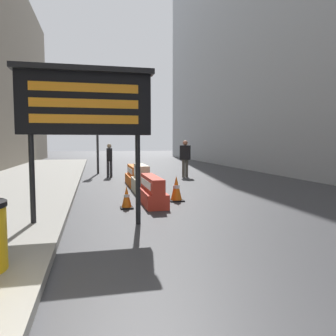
# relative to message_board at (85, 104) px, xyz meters

# --- Properties ---
(message_board) EXTENTS (2.62, 0.36, 3.08)m
(message_board) POSITION_rel_message_board_xyz_m (0.00, 0.00, 0.00)
(message_board) COLOR black
(message_board) RESTS_ON ground_plane
(jersey_barrier_red_striped) EXTENTS (0.54, 1.95, 0.75)m
(jersey_barrier_red_striped) POSITION_rel_message_board_xyz_m (1.66, 2.11, -2.06)
(jersey_barrier_red_striped) COLOR red
(jersey_barrier_red_striped) RESTS_ON ground_plane
(jersey_barrier_cream) EXTENTS (0.50, 1.64, 0.93)m
(jersey_barrier_cream) POSITION_rel_message_board_xyz_m (1.66, 4.11, -1.99)
(jersey_barrier_cream) COLOR beige
(jersey_barrier_cream) RESTS_ON ground_plane
(jersey_barrier_orange_far) EXTENTS (0.52, 2.03, 0.76)m
(jersey_barrier_orange_far) POSITION_rel_message_board_xyz_m (1.66, 6.10, -2.06)
(jersey_barrier_orange_far) COLOR orange
(jersey_barrier_orange_far) RESTS_ON ground_plane
(traffic_cone_near) EXTENTS (0.40, 0.40, 0.72)m
(traffic_cone_near) POSITION_rel_message_board_xyz_m (2.40, 2.35, -2.04)
(traffic_cone_near) COLOR black
(traffic_cone_near) RESTS_ON ground_plane
(traffic_cone_mid) EXTENTS (0.35, 0.35, 0.62)m
(traffic_cone_mid) POSITION_rel_message_board_xyz_m (2.14, 4.21, -2.09)
(traffic_cone_mid) COLOR black
(traffic_cone_mid) RESTS_ON ground_plane
(traffic_cone_far) EXTENTS (0.32, 0.32, 0.57)m
(traffic_cone_far) POSITION_rel_message_board_xyz_m (0.93, 1.62, -2.12)
(traffic_cone_far) COLOR black
(traffic_cone_far) RESTS_ON ground_plane
(traffic_light_near_curb) EXTENTS (0.28, 0.44, 3.78)m
(traffic_light_near_curb) POSITION_rel_message_board_xyz_m (0.35, 10.97, 0.35)
(traffic_light_near_curb) COLOR #2D2D30
(traffic_light_near_curb) RESTS_ON ground_plane
(pedestrian_worker) EXTENTS (0.27, 0.42, 1.59)m
(pedestrian_worker) POSITION_rel_message_board_xyz_m (0.87, 9.16, -1.46)
(pedestrian_worker) COLOR #333338
(pedestrian_worker) RESTS_ON ground_plane
(pedestrian_passerby) EXTENTS (0.53, 0.47, 1.74)m
(pedestrian_passerby) POSITION_rel_message_board_xyz_m (4.37, 8.38, -1.37)
(pedestrian_passerby) COLOR #514C42
(pedestrian_passerby) RESTS_ON ground_plane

